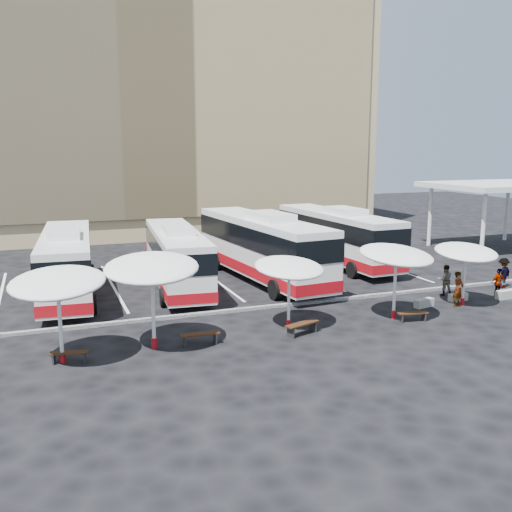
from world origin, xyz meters
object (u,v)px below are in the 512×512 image
object	(u,v)px
bus_0	(67,261)
passenger_1	(446,280)
passenger_3	(503,273)
wood_bench_0	(69,354)
passenger_0	(458,289)
bus_3	(336,235)
sunshade_3	(396,255)
sunshade_1	(152,268)
passenger_2	(498,283)
conc_bench_0	(424,303)
sunshade_4	(466,252)
wood_bench_3	(413,314)
sunshade_0	(57,283)
wood_bench_1	(200,336)
bus_2	(262,245)
conc_bench_1	(458,297)
bus_1	(176,255)
conc_bench_2	(506,294)
wood_bench_2	(302,326)
sunshade_2	(289,268)

from	to	relation	value
bus_0	passenger_1	size ratio (longest dim) A/B	7.16
passenger_1	passenger_3	world-z (taller)	passenger_3
wood_bench_0	passenger_3	distance (m)	24.13
wood_bench_0	passenger_0	bearing A→B (deg)	3.12
bus_3	sunshade_3	bearing A→B (deg)	-109.00
sunshade_1	wood_bench_0	bearing A→B (deg)	-172.14
passenger_2	conc_bench_0	bearing A→B (deg)	178.80
bus_0	sunshade_4	size ratio (longest dim) A/B	3.44
bus_3	wood_bench_3	world-z (taller)	bus_3
sunshade_0	conc_bench_0	size ratio (longest dim) A/B	3.99
sunshade_3	conc_bench_0	xyz separation A→B (m)	(2.58, 1.12, -2.83)
sunshade_3	sunshade_1	bearing A→B (deg)	179.96
passenger_1	wood_bench_1	bearing A→B (deg)	35.15
bus_2	conc_bench_1	bearing A→B (deg)	-50.85
sunshade_4	wood_bench_1	xyz separation A→B (m)	(-14.15, -1.01, -2.36)
sunshade_4	passenger_0	size ratio (longest dim) A/B	1.94
sunshade_4	passenger_0	xyz separation A→B (m)	(-0.48, -0.17, -1.83)
sunshade_1	conc_bench_1	bearing A→B (deg)	5.06
sunshade_0	passenger_3	distance (m)	24.45
bus_3	sunshade_3	distance (m)	12.84
bus_2	passenger_0	bearing A→B (deg)	-56.75
bus_1	passenger_3	distance (m)	18.73
sunshade_1	passenger_0	distance (m)	15.69
conc_bench_2	sunshade_3	bearing A→B (deg)	-173.17
sunshade_0	sunshade_4	distance (m)	19.53
sunshade_3	conc_bench_2	xyz separation A→B (m)	(7.72, 0.93, -2.81)
sunshade_0	sunshade_4	xyz separation A→B (m)	(19.50, 1.09, -0.34)
wood_bench_3	conc_bench_0	distance (m)	2.72
bus_2	sunshade_0	size ratio (longest dim) A/B	3.05
sunshade_0	wood_bench_2	distance (m)	10.17
bus_3	conc_bench_0	world-z (taller)	bus_3
bus_1	passenger_1	distance (m)	14.98
conc_bench_1	passenger_2	distance (m)	2.61
bus_1	conc_bench_2	xyz separation A→B (m)	(15.85, -8.67, -1.66)
conc_bench_0	passenger_2	world-z (taller)	passenger_2
sunshade_1	wood_bench_0	xyz separation A→B (m)	(-3.27, -0.45, -2.96)
sunshade_3	passenger_2	xyz separation A→B (m)	(7.52, 1.35, -2.25)
bus_0	bus_2	xyz separation A→B (m)	(11.18, -0.21, 0.23)
bus_1	wood_bench_3	distance (m)	13.57
bus_2	sunshade_4	size ratio (longest dim) A/B	3.85
bus_3	sunshade_0	xyz separation A→B (m)	(-18.46, -12.62, 1.04)
bus_2	sunshade_2	size ratio (longest dim) A/B	3.80
passenger_2	passenger_0	bearing A→B (deg)	-170.79
passenger_2	passenger_1	bearing A→B (deg)	147.96
wood_bench_2	passenger_2	distance (m)	12.70
wood_bench_2	passenger_0	xyz separation A→B (m)	(9.21, 1.14, 0.51)
conc_bench_0	passenger_3	xyz separation A→B (m)	(6.74, 1.75, 0.66)
sunshade_0	passenger_3	xyz separation A→B (m)	(24.14, 3.21, -2.21)
sunshade_3	wood_bench_3	bearing A→B (deg)	-51.20
sunshade_4	conc_bench_0	size ratio (longest dim) A/B	3.16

